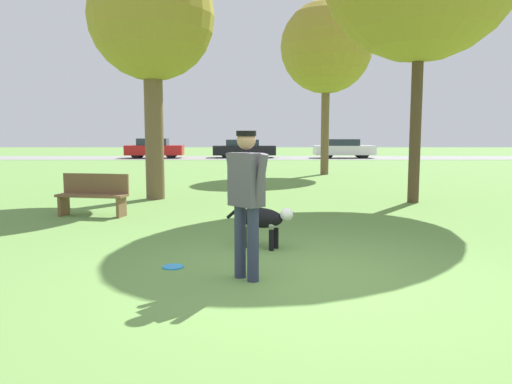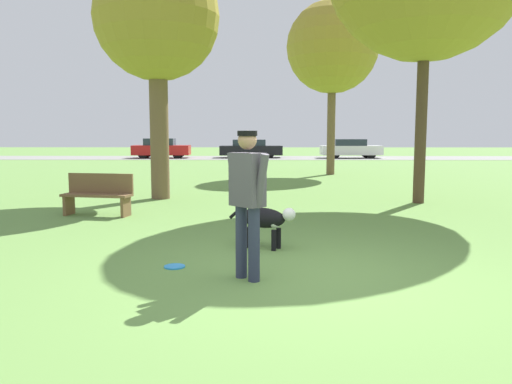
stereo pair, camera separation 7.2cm
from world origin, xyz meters
The scene contains 11 objects.
ground_plane centered at (0.00, 0.00, 0.00)m, with size 120.00×120.00×0.00m, color #608C42.
far_road_strip centered at (0.00, 29.73, 0.01)m, with size 120.00×6.00×0.01m.
person centered at (-0.58, -0.08, 0.98)m, with size 0.52×0.53×1.66m.
dog centered at (-0.38, 1.47, 0.42)m, with size 0.99×0.60×0.61m.
frisbee centered at (-1.49, 0.42, 0.01)m, with size 0.26×0.26×0.02m.
tree_mid_center centered at (2.35, 14.95, 5.09)m, with size 3.67×3.67×6.95m.
tree_near_left centered at (-3.03, 7.06, 4.43)m, with size 3.09×3.09×6.04m.
parked_car_red centered at (-7.58, 29.36, 0.68)m, with size 4.01×1.98×1.37m.
parked_car_black centered at (-1.34, 29.97, 0.64)m, with size 4.46×1.99×1.29m.
parked_car_white centered at (5.67, 29.45, 0.67)m, with size 4.18×1.87×1.32m.
park_bench centered at (-3.74, 4.39, 0.45)m, with size 1.45×0.64×0.84m.
Camera 2 is at (-0.40, -5.54, 1.62)m, focal length 35.00 mm.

